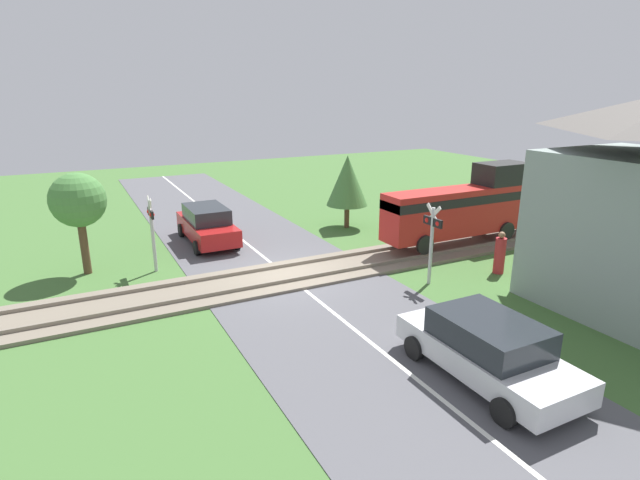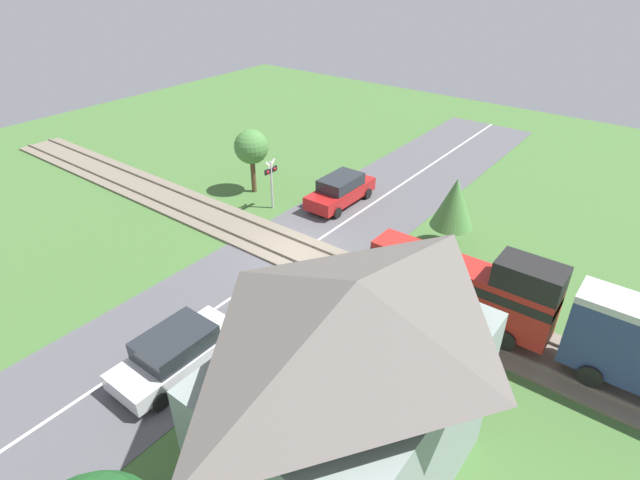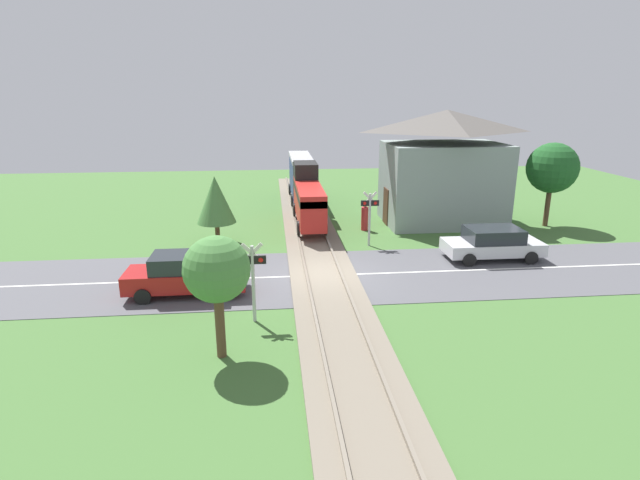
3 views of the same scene
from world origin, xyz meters
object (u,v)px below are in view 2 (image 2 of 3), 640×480
object	(u,v)px
car_near_crossing	(341,190)
train	(557,316)
station_building	(352,396)
crossing_signal_west_approach	(271,177)
pedestrian_by_station	(398,341)
car_far_side	(177,351)
crossing_signal_east_approach	(335,280)

from	to	relation	value
car_near_crossing	train	bearing A→B (deg)	66.72
train	station_building	bearing A→B (deg)	-19.83
crossing_signal_west_approach	car_near_crossing	bearing A→B (deg)	135.07
train	pedestrian_by_station	bearing A→B (deg)	-53.20
car_far_side	crossing_signal_east_approach	xyz separation A→B (m)	(-5.26, 2.63, 1.02)
station_building	car_far_side	bearing A→B (deg)	-88.73
train	car_far_side	bearing A→B (deg)	-50.28
station_building	crossing_signal_west_approach	bearing A→B (deg)	-130.77
train	crossing_signal_west_approach	size ratio (longest dim) A/B	4.78
pedestrian_by_station	crossing_signal_west_approach	bearing A→B (deg)	-117.84
car_near_crossing	car_far_side	xyz separation A→B (m)	(13.40, 2.88, -0.05)
station_building	pedestrian_by_station	xyz separation A→B (m)	(-4.79, -1.27, -2.45)
crossing_signal_west_approach	pedestrian_by_station	world-z (taller)	crossing_signal_west_approach
train	car_near_crossing	bearing A→B (deg)	-113.28
car_near_crossing	car_far_side	bearing A→B (deg)	12.13
station_building	pedestrian_by_station	bearing A→B (deg)	-165.10
crossing_signal_west_approach	crossing_signal_east_approach	xyz separation A→B (m)	(5.51, 8.13, 0.00)
car_far_side	train	bearing A→B (deg)	129.72
crossing_signal_east_approach	station_building	world-z (taller)	station_building
car_near_crossing	crossing_signal_west_approach	size ratio (longest dim) A/B	1.62
car_near_crossing	car_far_side	distance (m)	13.71
train	car_near_crossing	distance (m)	13.67
car_near_crossing	crossing_signal_west_approach	bearing A→B (deg)	-44.93
train	car_far_side	size ratio (longest dim) A/B	3.01
car_near_crossing	station_building	world-z (taller)	station_building
train	station_building	xyz separation A→B (m)	(7.86, -2.84, 1.31)
train	crossing_signal_east_approach	size ratio (longest dim) A/B	4.78
train	crossing_signal_east_approach	bearing A→B (deg)	-68.56
train	car_near_crossing	size ratio (longest dim) A/B	2.96
car_near_crossing	car_far_side	world-z (taller)	car_near_crossing
car_far_side	station_building	world-z (taller)	station_building
crossing_signal_west_approach	crossing_signal_east_approach	distance (m)	9.82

